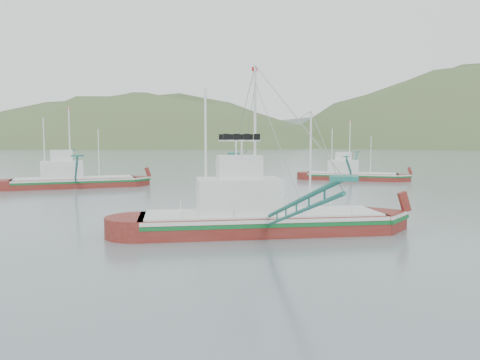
# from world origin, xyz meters

# --- Properties ---
(ground) EXTENTS (1200.00, 1200.00, 0.00)m
(ground) POSITION_xyz_m (0.00, 0.00, 0.00)
(ground) COLOR slate
(ground) RESTS_ON ground
(main_boat) EXTENTS (17.25, 29.18, 12.31)m
(main_boat) POSITION_xyz_m (2.68, 0.93, 2.49)
(main_boat) COLOR maroon
(main_boat) RESTS_ON ground
(bg_boat_far) EXTENTS (14.20, 25.31, 10.25)m
(bg_boat_far) POSITION_xyz_m (8.64, 46.03, 1.41)
(bg_boat_far) COLOR maroon
(bg_boat_far) RESTS_ON ground
(bg_boat_left) EXTENTS (20.64, 25.83, 11.61)m
(bg_boat_left) POSITION_xyz_m (-27.66, 25.39, 2.46)
(bg_boat_left) COLOR maroon
(bg_boat_left) RESTS_ON ground
(headland_left) EXTENTS (448.00, 308.00, 210.00)m
(headland_left) POSITION_xyz_m (-180.00, 360.00, 0.00)
(headland_left) COLOR #485D30
(headland_left) RESTS_ON ground
(ridge_distant) EXTENTS (960.00, 400.00, 240.00)m
(ridge_distant) POSITION_xyz_m (30.00, 560.00, 0.00)
(ridge_distant) COLOR slate
(ridge_distant) RESTS_ON ground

